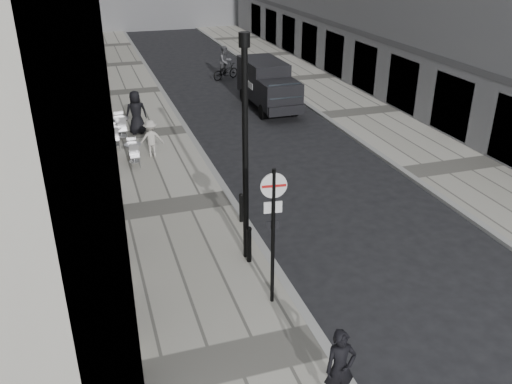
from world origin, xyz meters
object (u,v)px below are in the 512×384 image
at_px(cyclist, 225,66).
at_px(sign_post, 273,220).
at_px(panel_van, 267,83).
at_px(lamppost, 245,142).
at_px(walking_man, 340,368).

bearing_deg(cyclist, sign_post, -125.74).
distance_m(panel_van, cyclist, 6.84).
distance_m(sign_post, panel_van, 16.96).
height_order(sign_post, panel_van, sign_post).
xyz_separation_m(sign_post, panel_van, (5.40, 16.04, -1.05)).
height_order(sign_post, lamppost, lamppost).
xyz_separation_m(panel_van, cyclist, (-0.44, 6.80, -0.54)).
distance_m(lamppost, panel_van, 15.04).
height_order(walking_man, panel_van, panel_van).
bearing_deg(sign_post, cyclist, 84.97).
relative_size(sign_post, panel_van, 0.70).
relative_size(lamppost, panel_van, 1.20).
relative_size(lamppost, cyclist, 2.96).
bearing_deg(sign_post, panel_van, 78.62).
bearing_deg(walking_man, panel_van, 78.82).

